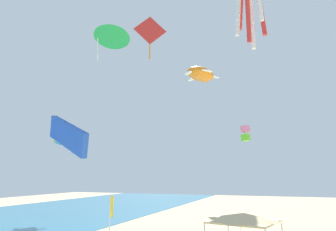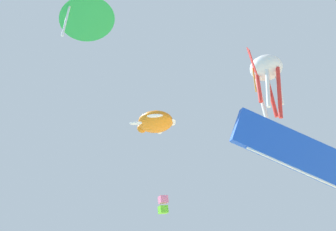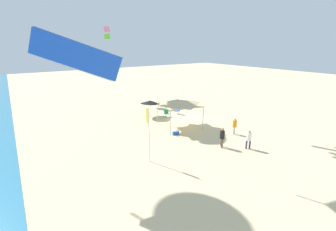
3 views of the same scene
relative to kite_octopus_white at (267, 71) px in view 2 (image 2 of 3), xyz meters
The scene contains 6 objects.
kite_octopus_white is the anchor object (origin of this frame).
kite_diamond_red 8.88m from the kite_octopus_white, 114.69° to the left, with size 1.28×2.20×3.57m.
kite_turtle_orange 11.08m from the kite_octopus_white, 36.20° to the left, with size 4.43×3.99×1.81m.
kite_parafoil_blue 18.02m from the kite_octopus_white, 122.85° to the left, with size 2.85×4.74×3.14m.
kite_box_pink 15.90m from the kite_octopus_white, ahead, with size 1.02×1.06×1.75m.
kite_delta_green 16.13m from the kite_octopus_white, 72.17° to the left, with size 4.88×4.85×3.79m.
Camera 2 is at (-12.23, 24.58, 2.55)m, focal length 36.39 mm.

